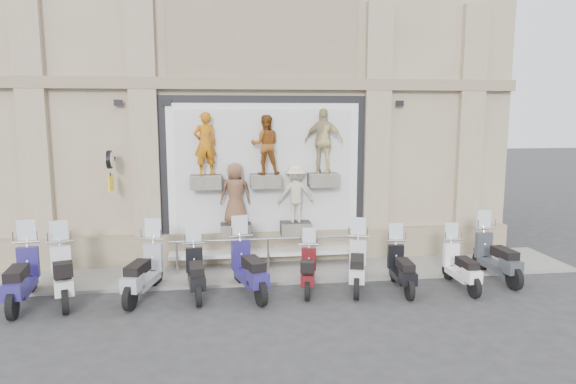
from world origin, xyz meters
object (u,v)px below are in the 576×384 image
scooter_a (20,266)px  scooter_e (249,258)px  scooter_g (357,256)px  clock_sign_bracket (110,165)px  scooter_b (62,265)px  scooter_f (308,262)px  scooter_h (402,260)px  scooter_j (498,248)px  guard_rail (268,256)px  scooter_d (196,263)px  scooter_c (143,262)px  scooter_i (462,258)px

scooter_a → scooter_e: 4.87m
scooter_g → clock_sign_bracket: bearing=177.8°
scooter_a → scooter_b: size_ratio=1.03×
scooter_b → scooter_f: (5.42, -0.01, -0.16)m
scooter_h → scooter_j: size_ratio=0.89×
guard_rail → scooter_j: (5.54, -1.32, 0.35)m
scooter_a → scooter_b: 0.82m
guard_rail → scooter_d: scooter_d is taller
scooter_c → scooter_i: (7.32, -0.34, -0.11)m
clock_sign_bracket → scooter_d: size_ratio=0.55×
scooter_i → scooter_j: (1.14, 0.44, 0.09)m
scooter_a → scooter_c: bearing=-3.0°
scooter_e → scooter_i: 4.97m
scooter_d → scooter_i: 6.17m
scooter_c → guard_rail: bearing=39.9°
clock_sign_bracket → scooter_i: clock_sign_bracket is taller
guard_rail → scooter_h: (2.95, -1.70, 0.27)m
scooter_a → scooter_j: (10.98, 0.23, -0.05)m
clock_sign_bracket → scooter_c: clock_sign_bracket is taller
scooter_e → scooter_d: bearing=161.0°
scooter_e → scooter_j: (6.11, 0.20, -0.04)m
scooter_a → scooter_h: 8.40m
scooter_e → scooter_h: size_ratio=1.17×
scooter_e → scooter_i: size_ratio=1.18×
scooter_g → scooter_c: bearing=-164.5°
scooter_i → scooter_c: bearing=177.0°
guard_rail → scooter_b: (-4.63, -1.45, 0.38)m
guard_rail → scooter_f: scooter_f is taller
scooter_c → scooter_d: 1.16m
scooter_e → scooter_g: size_ratio=1.08×
scooter_c → scooter_d: (1.15, -0.01, -0.08)m
scooter_b → scooter_h: scooter_b is taller
scooter_e → scooter_c: bearing=162.6°
scooter_c → scooter_e: (2.35, -0.10, 0.02)m
scooter_b → scooter_e: (4.06, -0.07, 0.01)m
scooter_f → scooter_j: scooter_j is taller
guard_rail → scooter_i: bearing=-21.8°
clock_sign_bracket → scooter_d: (2.13, -1.90, -2.05)m
guard_rail → scooter_i: scooter_i is taller
scooter_h → scooter_e: bearing=-178.8°
scooter_f → scooter_a: bearing=-167.5°
scooter_j → scooter_d: bearing=178.0°
scooter_i → scooter_j: bearing=20.6°
scooter_c → scooter_a: bearing=-163.0°
scooter_d → scooter_j: 7.31m
scooter_f → scooter_d: bearing=-168.9°
scooter_c → scooter_g: scooter_c is taller
scooter_a → scooter_g: scooter_a is taller
scooter_b → scooter_e: scooter_e is taller
scooter_g → scooter_j: bearing=18.5°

